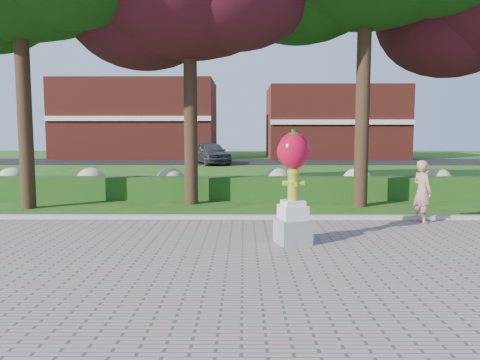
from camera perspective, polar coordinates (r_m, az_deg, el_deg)
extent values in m
plane|color=#214A12|center=(9.75, 1.96, -8.29)|extent=(100.00, 100.00, 0.00)
cube|color=gray|center=(5.94, 3.02, -17.58)|extent=(40.00, 14.00, 0.04)
cube|color=#ADADA5|center=(12.66, 1.61, -4.63)|extent=(40.00, 0.18, 0.15)
cube|color=#193F12|center=(16.57, 1.34, -1.00)|extent=(24.00, 0.70, 0.80)
ellipsoid|color=beige|center=(19.60, -26.04, -0.08)|extent=(1.10, 1.10, 0.99)
ellipsoid|color=beige|center=(18.46, -17.67, -0.10)|extent=(1.10, 1.10, 0.99)
ellipsoid|color=beige|center=(17.76, -8.44, -0.11)|extent=(1.10, 1.10, 0.99)
ellipsoid|color=beige|center=(17.59, 4.55, -0.12)|extent=(1.10, 1.10, 0.99)
ellipsoid|color=beige|center=(18.05, 14.09, -0.12)|extent=(1.10, 1.10, 0.99)
ellipsoid|color=beige|center=(18.98, 22.93, -0.13)|extent=(1.10, 1.10, 0.99)
cube|color=black|center=(37.52, 0.85, 2.26)|extent=(50.00, 8.00, 0.02)
cube|color=maroon|center=(44.54, -12.28, 7.19)|extent=(14.00, 8.00, 7.00)
cube|color=maroon|center=(44.23, 11.30, 6.83)|extent=(12.00, 8.00, 6.40)
cylinder|color=black|center=(15.97, -24.83, 8.85)|extent=(0.44, 0.44, 6.72)
cylinder|color=black|center=(15.56, -6.04, 8.41)|extent=(0.44, 0.44, 6.16)
ellipsoid|color=black|center=(17.20, -11.65, 19.96)|extent=(5.28, 5.28, 4.22)
cylinder|color=black|center=(15.46, 14.76, 10.35)|extent=(0.44, 0.44, 7.28)
ellipsoid|color=black|center=(18.67, 24.25, 17.49)|extent=(5.04, 5.04, 4.03)
cube|color=gray|center=(9.97, 6.44, -6.21)|extent=(0.81, 0.81, 0.52)
cube|color=silver|center=(9.90, 6.47, -3.91)|extent=(0.65, 0.65, 0.29)
cube|color=silver|center=(9.86, 6.48, -2.77)|extent=(0.52, 0.52, 0.10)
cylinder|color=olive|center=(9.82, 6.50, -0.78)|extent=(0.23, 0.23, 0.59)
ellipsoid|color=olive|center=(9.79, 6.52, 0.92)|extent=(0.27, 0.27, 0.19)
cylinder|color=olive|center=(9.80, 5.54, -0.41)|extent=(0.13, 0.11, 0.11)
cylinder|color=olive|center=(9.83, 7.48, -0.41)|extent=(0.13, 0.11, 0.11)
cylinder|color=olive|center=(9.66, 6.61, -0.52)|extent=(0.13, 0.13, 0.13)
cylinder|color=olive|center=(9.78, 6.53, 1.41)|extent=(0.08, 0.08, 0.05)
ellipsoid|color=#AB0923|center=(9.76, 6.56, 3.55)|extent=(0.66, 0.59, 0.76)
ellipsoid|color=#AB0923|center=(9.74, 5.45, 3.44)|extent=(0.32, 0.32, 0.48)
ellipsoid|color=#AB0923|center=(9.78, 7.65, 3.42)|extent=(0.32, 0.32, 0.48)
cylinder|color=#1F5212|center=(9.75, 6.58, 5.76)|extent=(0.10, 0.10, 0.13)
ellipsoid|color=#1F5212|center=(9.75, 6.58, 5.58)|extent=(0.25, 0.25, 0.08)
imported|color=tan|center=(13.00, 21.31, -1.30)|extent=(0.57, 0.69, 1.62)
imported|color=#393A40|center=(34.57, -3.57, 3.32)|extent=(3.53, 5.18, 1.64)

